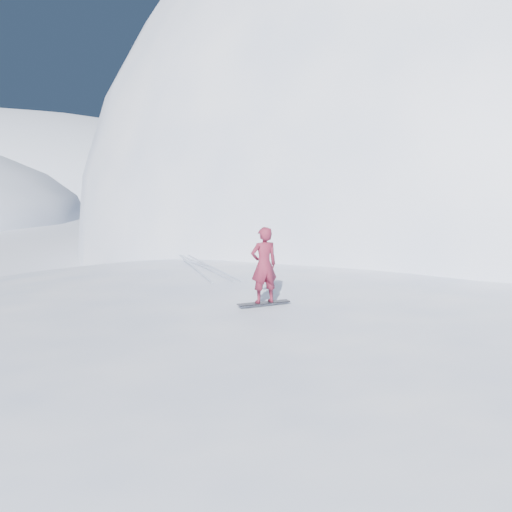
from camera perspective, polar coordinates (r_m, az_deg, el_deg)
The scene contains 8 objects.
ground at distance 16.10m, azimuth 2.91°, elevation -12.68°, with size 400.00×400.00×0.00m, color white.
near_ridge at distance 19.08m, azimuth 3.55°, elevation -9.25°, with size 36.00×28.00×4.80m, color white.
summit_peak at distance 48.40m, azimuth 20.62°, elevation 1.09°, with size 60.00×56.00×56.00m, color white.
peak_shoulder at distance 37.63m, azimuth 9.97°, elevation -0.49°, with size 28.00×24.00×18.00m, color white.
wind_bumps at distance 17.92m, azimuth -0.58°, elevation -10.42°, with size 16.00×14.40×1.00m.
snowboard at distance 14.89m, azimuth 0.79°, elevation -4.71°, with size 1.42×0.26×0.02m, color black.
snowboarder at distance 14.70m, azimuth 0.79°, elevation -0.91°, with size 0.72×0.47×1.98m, color maroon.
board_tracks at distance 20.51m, azimuth -5.30°, elevation -1.05°, with size 1.55×5.98×0.04m.
Camera 1 is at (-3.84, -14.51, 5.83)m, focal length 40.00 mm.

